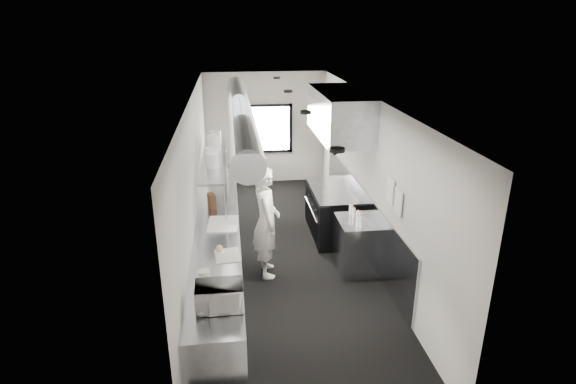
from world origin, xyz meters
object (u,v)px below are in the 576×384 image
object	(u,v)px
pass_shelf	(215,159)
small_plate	(220,252)
prep_counter	(219,247)
deli_tub_b	(204,274)
cutting_board	(223,224)
knife_block	(212,201)
deli_tub_a	(205,303)
plate_stack_a	(212,160)
line_cook	(266,222)
microwave	(219,296)
bottle_station	(357,245)
plate_stack_b	(212,156)
plate_stack_c	(212,144)
squeeze_bottle_d	(354,212)
squeeze_bottle_c	(358,216)
exhaust_hood	(339,114)
squeeze_bottle_b	(358,220)
range	(333,212)
plate_stack_d	(215,140)
squeeze_bottle_e	(351,209)
squeeze_bottle_a	(361,223)
far_work_table	(221,176)

from	to	relation	value
pass_shelf	small_plate	distance (m)	2.59
prep_counter	deli_tub_b	size ratio (longest dim) A/B	39.38
pass_shelf	cutting_board	bearing A→B (deg)	-85.17
prep_counter	knife_block	distance (m)	0.89
deli_tub_a	plate_stack_a	xyz separation A→B (m)	(0.04, 3.23, 0.74)
line_cook	microwave	xyz separation A→B (m)	(-0.72, -2.24, 0.11)
prep_counter	plate_stack_a	xyz separation A→B (m)	(-0.06, 0.89, 1.25)
bottle_station	plate_stack_b	xyz separation A→B (m)	(-2.37, 1.28, 1.27)
prep_counter	deli_tub_a	distance (m)	2.40
plate_stack_b	plate_stack_c	size ratio (longest dim) A/B	0.94
pass_shelf	squeeze_bottle_d	distance (m)	2.83
bottle_station	squeeze_bottle_c	bearing A→B (deg)	-128.22
pass_shelf	bottle_station	world-z (taller)	pass_shelf
exhaust_hood	squeeze_bottle_b	xyz separation A→B (m)	(-0.01, -1.59, -1.39)
prep_counter	line_cook	world-z (taller)	line_cook
bottle_station	plate_stack_b	size ratio (longest dim) A/B	2.94
bottle_station	range	bearing A→B (deg)	94.57
plate_stack_b	knife_block	bearing A→B (deg)	-94.47
pass_shelf	plate_stack_d	bearing A→B (deg)	89.71
plate_stack_a	squeeze_bottle_e	distance (m)	2.54
exhaust_hood	small_plate	distance (m)	3.45
exhaust_hood	deli_tub_b	xyz separation A→B (m)	(-2.39, -2.91, -1.44)
squeeze_bottle_c	line_cook	bearing A→B (deg)	176.93
microwave	deli_tub_a	size ratio (longest dim) A/B	3.32
exhaust_hood	deli_tub_b	distance (m)	4.03
range	squeeze_bottle_c	bearing A→B (deg)	-86.05
squeeze_bottle_a	squeeze_bottle_e	distance (m)	0.53
range	squeeze_bottle_c	world-z (taller)	squeeze_bottle_c
pass_shelf	squeeze_bottle_c	xyz separation A→B (m)	(2.33, -1.72, -0.55)
small_plate	squeeze_bottle_e	xyz separation A→B (m)	(2.19, 1.07, 0.09)
plate_stack_b	bottle_station	bearing A→B (deg)	-28.34
squeeze_bottle_e	plate_stack_c	bearing A→B (deg)	142.21
prep_counter	range	distance (m)	2.50
prep_counter	bottle_station	xyz separation A→B (m)	(2.30, -0.20, 0.00)
bottle_station	plate_stack_c	xyz separation A→B (m)	(-2.38, 2.05, 1.28)
line_cook	plate_stack_d	size ratio (longest dim) A/B	4.99
range	line_cook	bearing A→B (deg)	-136.35
prep_counter	plate_stack_c	size ratio (longest dim) A/B	18.50
squeeze_bottle_a	small_plate	bearing A→B (deg)	-166.27
plate_stack_d	squeeze_bottle_b	size ratio (longest dim) A/B	1.87
plate_stack_d	squeeze_bottle_b	bearing A→B (deg)	-47.22
deli_tub_a	squeeze_bottle_c	world-z (taller)	squeeze_bottle_c
far_work_table	deli_tub_b	distance (m)	5.43
small_plate	plate_stack_b	distance (m)	2.25
microwave	squeeze_bottle_b	world-z (taller)	microwave
squeeze_bottle_c	small_plate	bearing A→B (deg)	-160.35
plate_stack_c	squeeze_bottle_c	distance (m)	3.23
deli_tub_a	squeeze_bottle_a	xyz separation A→B (m)	(2.37, 1.87, 0.04)
prep_counter	cutting_board	size ratio (longest dim) A/B	9.47
far_work_table	line_cook	distance (m)	3.95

